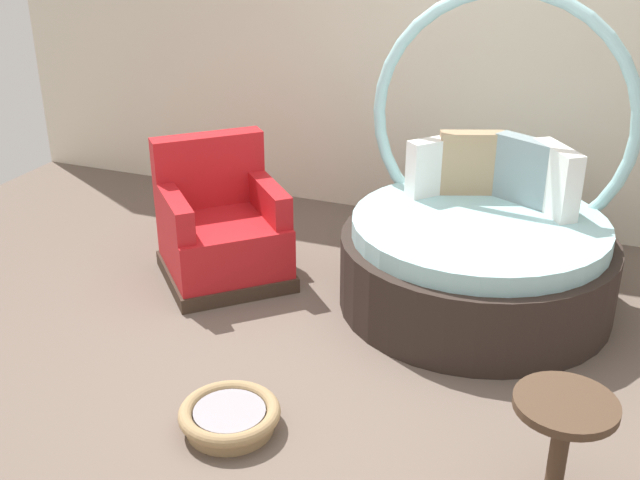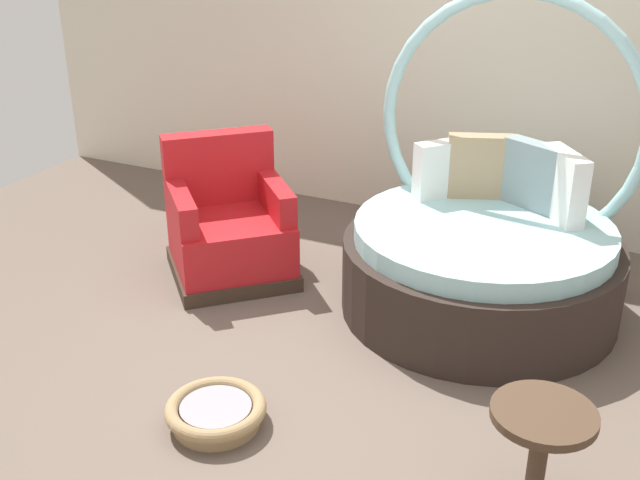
# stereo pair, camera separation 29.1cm
# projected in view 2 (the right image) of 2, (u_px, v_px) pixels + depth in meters

# --- Properties ---
(ground_plane) EXTENTS (8.00, 8.00, 0.02)m
(ground_plane) POSITION_uv_depth(u_px,v_px,m) (351.00, 376.00, 4.33)
(ground_plane) COLOR #66564C
(back_wall) EXTENTS (8.00, 0.12, 2.94)m
(back_wall) POSITION_uv_depth(u_px,v_px,m) (485.00, 36.00, 5.69)
(back_wall) COLOR silver
(back_wall) RESTS_ON ground_plane
(round_daybed) EXTENTS (1.73, 1.73, 1.95)m
(round_daybed) POSITION_uv_depth(u_px,v_px,m) (485.00, 247.00, 4.89)
(round_daybed) COLOR #2D231E
(round_daybed) RESTS_ON ground_plane
(red_armchair) EXTENTS (1.13, 1.13, 0.94)m
(red_armchair) POSITION_uv_depth(u_px,v_px,m) (229.00, 228.00, 5.34)
(red_armchair) COLOR #38281E
(red_armchair) RESTS_ON ground_plane
(pet_basket) EXTENTS (0.51, 0.51, 0.13)m
(pet_basket) POSITION_uv_depth(u_px,v_px,m) (216.00, 412.00, 3.90)
(pet_basket) COLOR #9E7F56
(pet_basket) RESTS_ON ground_plane
(side_table) EXTENTS (0.44, 0.44, 0.52)m
(side_table) POSITION_uv_depth(u_px,v_px,m) (542.00, 429.00, 3.22)
(side_table) COLOR #473323
(side_table) RESTS_ON ground_plane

